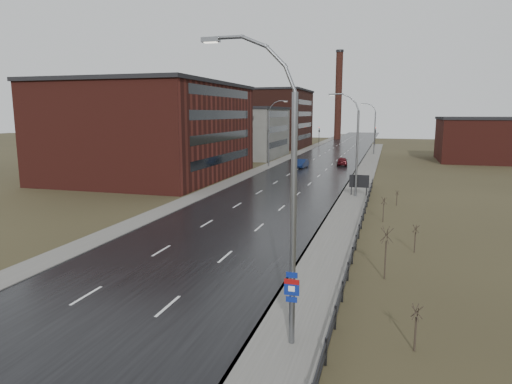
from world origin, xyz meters
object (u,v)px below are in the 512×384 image
Objects in this scene: streetlight_main at (285,198)px; billboard at (359,182)px; car_near at (301,164)px; car_far at (342,161)px.

billboard is (0.63, 34.68, -4.38)m from streetlight_main.
car_near is (-11.16, 24.59, -0.94)m from billboard.
streetlight_main is 2.68× the size of car_far.
streetlight_main is at bearing -91.04° from billboard.
billboard is at bearing -61.09° from car_near.
streetlight_main is 65.35m from car_far.
car_near is at bearing 36.03° from car_far.
billboard is 0.55× the size of car_far.
streetlight_main is at bearing -75.43° from car_near.
streetlight_main is at bearing 87.27° from car_far.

